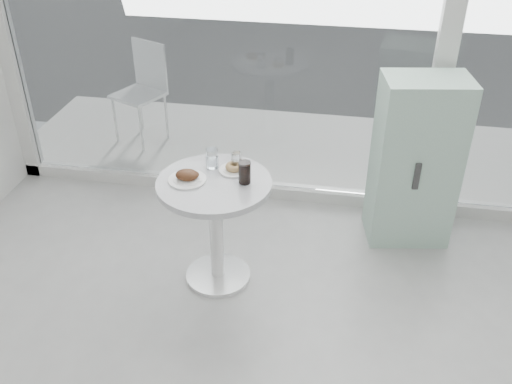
% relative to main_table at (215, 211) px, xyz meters
% --- Properties ---
extents(main_table, '(0.72, 0.72, 0.77)m').
position_rel_main_table_xyz_m(main_table, '(0.00, 0.00, 0.00)').
color(main_table, white).
rests_on(main_table, ground).
extents(patio_deck, '(5.60, 1.60, 0.05)m').
position_rel_main_table_xyz_m(patio_deck, '(0.50, 1.90, -0.53)').
color(patio_deck, silver).
rests_on(patio_deck, ground).
extents(mint_cabinet, '(0.63, 0.47, 1.25)m').
position_rel_main_table_xyz_m(mint_cabinet, '(1.27, 0.74, 0.07)').
color(mint_cabinet, '#92BBA7').
rests_on(mint_cabinet, ground).
extents(patio_chair, '(0.53, 0.53, 0.93)m').
position_rel_main_table_xyz_m(patio_chair, '(-1.15, 1.87, 0.03)').
color(patio_chair, white).
rests_on(patio_chair, patio_deck).
extents(plate_fritter, '(0.24, 0.24, 0.07)m').
position_rel_main_table_xyz_m(plate_fritter, '(-0.16, -0.02, 0.25)').
color(plate_fritter, white).
rests_on(plate_fritter, main_table).
extents(plate_donut, '(0.20, 0.20, 0.05)m').
position_rel_main_table_xyz_m(plate_donut, '(0.10, 0.15, 0.24)').
color(plate_donut, white).
rests_on(plate_donut, main_table).
extents(water_tumbler_a, '(0.08, 0.08, 0.13)m').
position_rel_main_table_xyz_m(water_tumbler_a, '(-0.05, 0.17, 0.28)').
color(water_tumbler_a, white).
rests_on(water_tumbler_a, main_table).
extents(water_tumbler_b, '(0.07, 0.07, 0.11)m').
position_rel_main_table_xyz_m(water_tumbler_b, '(0.10, 0.19, 0.27)').
color(water_tumbler_b, white).
rests_on(water_tumbler_b, main_table).
extents(cola_glass, '(0.08, 0.08, 0.14)m').
position_rel_main_table_xyz_m(cola_glass, '(0.19, 0.02, 0.29)').
color(cola_glass, white).
rests_on(cola_glass, main_table).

